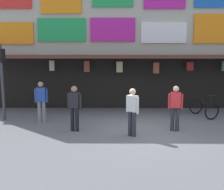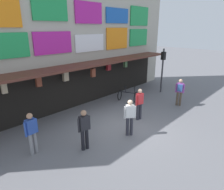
# 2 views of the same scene
# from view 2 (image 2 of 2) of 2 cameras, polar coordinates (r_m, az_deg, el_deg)

# --- Properties ---
(ground_plane) EXTENTS (80.00, 80.00, 0.00)m
(ground_plane) POSITION_cam_2_polar(r_m,az_deg,el_deg) (9.91, 4.12, -9.02)
(ground_plane) COLOR slate
(shopfront) EXTENTS (18.00, 2.60, 8.00)m
(shopfront) POSITION_cam_2_polar(r_m,az_deg,el_deg) (12.18, -12.87, 15.26)
(shopfront) COLOR #B2AD9E
(shopfront) RESTS_ON ground
(traffic_light_far) EXTENTS (0.31, 0.34, 3.20)m
(traffic_light_far) POSITION_cam_2_polar(r_m,az_deg,el_deg) (14.96, 14.28, 8.68)
(traffic_light_far) COLOR #38383D
(traffic_light_far) RESTS_ON ground
(bicycle_parked) EXTENTS (1.08, 1.34, 1.05)m
(bicycle_parked) POSITION_cam_2_polar(r_m,az_deg,el_deg) (13.04, 4.49, -0.16)
(bicycle_parked) COLOR black
(bicycle_parked) RESTS_ON ground
(pedestrian_in_yellow) EXTENTS (0.52, 0.29, 1.68)m
(pedestrian_in_yellow) POSITION_cam_2_polar(r_m,az_deg,el_deg) (10.35, 7.85, -2.14)
(pedestrian_in_yellow) COLOR #2D2D38
(pedestrian_in_yellow) RESTS_ON ground
(pedestrian_in_red) EXTENTS (0.52, 0.29, 1.68)m
(pedestrian_in_red) POSITION_cam_2_polar(r_m,az_deg,el_deg) (7.84, -7.92, -9.27)
(pedestrian_in_red) COLOR black
(pedestrian_in_red) RESTS_ON ground
(pedestrian_in_blue) EXTENTS (0.45, 0.50, 1.68)m
(pedestrian_in_blue) POSITION_cam_2_polar(r_m,az_deg,el_deg) (12.79, 18.78, 1.26)
(pedestrian_in_blue) COLOR brown
(pedestrian_in_blue) RESTS_ON ground
(pedestrian_in_green) EXTENTS (0.42, 0.40, 1.68)m
(pedestrian_in_green) POSITION_cam_2_polar(r_m,az_deg,el_deg) (8.80, 5.08, -5.90)
(pedestrian_in_green) COLOR #2D2D38
(pedestrian_in_green) RESTS_ON ground
(pedestrian_in_purple) EXTENTS (0.53, 0.25, 1.68)m
(pedestrian_in_purple) POSITION_cam_2_polar(r_m,az_deg,el_deg) (8.09, -21.97, -9.62)
(pedestrian_in_purple) COLOR gray
(pedestrian_in_purple) RESTS_ON ground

